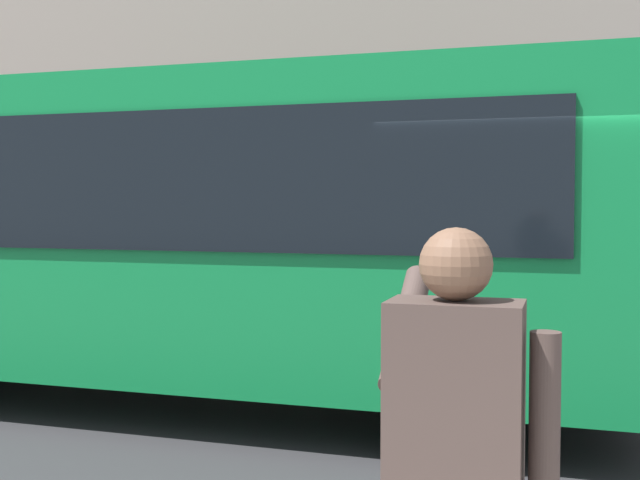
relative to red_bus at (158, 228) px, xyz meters
The scene contains 3 objects.
ground_plane 4.07m from the red_bus, behind, with size 60.00×60.00×0.00m, color #2B2B2D.
red_bus is the anchor object (origin of this frame).
pedestrian_photographer 5.68m from the red_bus, 127.99° to the left, with size 0.53×0.52×1.70m.
Camera 1 is at (-0.10, 6.77, 1.92)m, focal length 44.64 mm.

